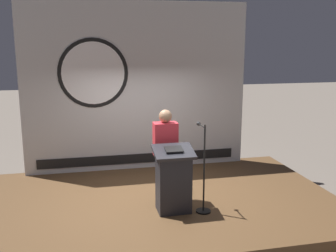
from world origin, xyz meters
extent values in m
plane|color=#6B6056|center=(0.00, 0.00, 0.00)|extent=(40.00, 40.00, 0.00)
cube|color=brown|center=(0.00, 0.00, 0.15)|extent=(6.40, 4.00, 0.30)
cube|color=silver|center=(0.00, 1.85, 2.06)|extent=(4.73, 0.10, 3.52)
cylinder|color=black|center=(-0.90, 1.80, 2.37)|extent=(1.41, 0.02, 1.41)
cylinder|color=white|center=(-0.90, 1.79, 2.37)|extent=(1.26, 0.02, 1.26)
cube|color=black|center=(0.00, 1.79, 0.52)|extent=(4.25, 0.02, 0.20)
cube|color=#26262B|center=(0.21, -0.53, 0.78)|extent=(0.52, 0.40, 0.97)
cube|color=#26262B|center=(0.21, -0.53, 1.30)|extent=(0.64, 0.50, 0.17)
cube|color=black|center=(0.21, -0.55, 1.34)|extent=(0.28, 0.20, 0.07)
cylinder|color=black|center=(0.19, -0.05, 0.70)|extent=(0.26, 0.26, 0.81)
cube|color=red|center=(0.19, -0.05, 1.39)|extent=(0.40, 0.24, 0.56)
sphere|color=#997051|center=(0.19, -0.05, 1.78)|extent=(0.22, 0.22, 0.22)
cylinder|color=black|center=(0.68, -0.68, 0.31)|extent=(0.24, 0.24, 0.02)
cylinder|color=black|center=(0.68, -0.68, 1.02)|extent=(0.03, 0.03, 1.44)
cylinder|color=black|center=(0.68, -0.52, 1.69)|extent=(0.02, 0.33, 0.02)
sphere|color=#262626|center=(0.68, -0.35, 1.69)|extent=(0.07, 0.07, 0.07)
camera|label=1|loc=(-1.20, -6.39, 3.00)|focal=42.34mm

